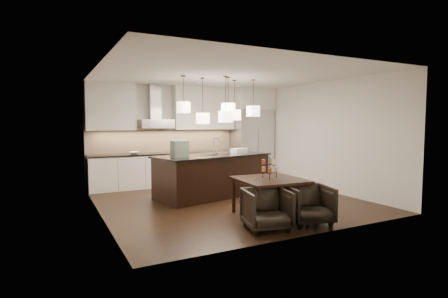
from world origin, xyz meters
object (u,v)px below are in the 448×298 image
dining_table (269,197)px  armchair_left (267,209)px  refrigerator (252,144)px  island_body (213,176)px  armchair_right (309,204)px

dining_table → armchair_left: dining_table is taller
dining_table → refrigerator: bearing=66.9°
armchair_left → island_body: bearing=96.4°
refrigerator → dining_table: (-2.01, -3.88, -0.72)m
armchair_left → armchair_right: bearing=8.9°
refrigerator → armchair_right: size_ratio=2.91×
dining_table → armchair_left: (-0.52, -0.67, -0.02)m
refrigerator → island_body: refrigerator is taller
refrigerator → armchair_right: refrigerator is taller
refrigerator → armchair_right: 4.97m
island_body → refrigerator: bearing=26.8°
island_body → armchair_left: 2.79m
dining_table → armchair_right: bearing=-61.8°
island_body → armchair_left: island_body is taller
refrigerator → dining_table: 4.43m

